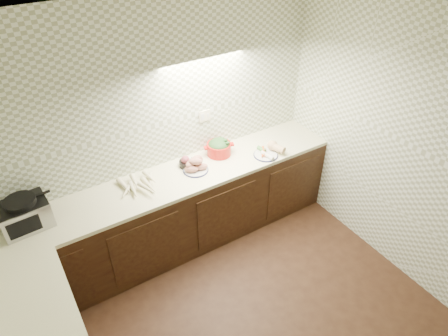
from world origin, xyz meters
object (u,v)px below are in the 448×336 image
toaster_oven (24,214)px  onion_bowl (187,162)px  parsnip_pile (145,182)px  dutch_oven (219,147)px  veg_plate (269,150)px  sweet_potato_plate (195,165)px

toaster_oven → onion_bowl: size_ratio=2.54×
parsnip_pile → dutch_oven: bearing=5.5°
toaster_oven → parsnip_pile: toaster_oven is taller
parsnip_pile → veg_plate: size_ratio=1.62×
sweet_potato_plate → veg_plate: sweet_potato_plate is taller
parsnip_pile → sweet_potato_plate: (0.53, -0.04, 0.02)m
onion_bowl → dutch_oven: 0.40m
onion_bowl → veg_plate: size_ratio=0.50×
toaster_oven → onion_bowl: bearing=-1.9°
parsnip_pile → sweet_potato_plate: 0.53m
parsnip_pile → dutch_oven: size_ratio=1.62×
dutch_oven → toaster_oven: bearing=-161.2°
sweet_potato_plate → onion_bowl: (-0.04, 0.11, -0.01)m
sweet_potato_plate → dutch_oven: dutch_oven is taller
onion_bowl → veg_plate: bearing=-16.6°
toaster_oven → dutch_oven: bearing=-2.0°
onion_bowl → dutch_oven: dutch_oven is taller
toaster_oven → parsnip_pile: 1.08m
toaster_oven → veg_plate: 2.43m
veg_plate → onion_bowl: bearing=163.4°
onion_bowl → veg_plate: 0.90m
sweet_potato_plate → dutch_oven: (0.36, 0.12, 0.03)m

